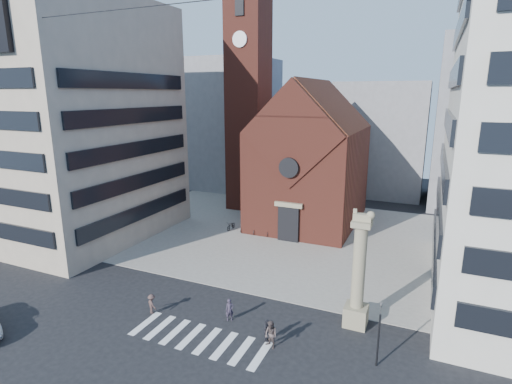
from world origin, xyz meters
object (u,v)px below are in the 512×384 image
at_px(lion_column, 358,281).
at_px(traffic_light, 379,333).
at_px(pedestrian_2, 266,331).
at_px(pedestrian_0, 230,310).
at_px(pedestrian_1, 271,335).
at_px(scooter_0, 231,226).

height_order(lion_column, traffic_light, lion_column).
distance_m(lion_column, traffic_light, 4.62).
bearing_deg(traffic_light, lion_column, 116.46).
distance_m(lion_column, pedestrian_2, 7.28).
bearing_deg(traffic_light, pedestrian_0, 175.31).
relative_size(pedestrian_1, pedestrian_2, 1.19).
bearing_deg(pedestrian_0, traffic_light, -42.20).
distance_m(traffic_light, scooter_0, 27.22).
relative_size(lion_column, pedestrian_0, 5.15).
height_order(pedestrian_0, pedestrian_2, pedestrian_0).
height_order(lion_column, pedestrian_0, lion_column).
xyz_separation_m(traffic_light, pedestrian_1, (-6.60, -0.94, -1.34)).
xyz_separation_m(lion_column, pedestrian_1, (-4.61, -4.94, -2.51)).
xyz_separation_m(lion_column, pedestrian_0, (-8.59, -3.13, -2.61)).
bearing_deg(pedestrian_1, pedestrian_2, 159.01).
xyz_separation_m(pedestrian_0, pedestrian_1, (3.97, -1.81, 0.10)).
relative_size(pedestrian_1, scooter_0, 0.98).
xyz_separation_m(traffic_light, pedestrian_2, (-7.14, -0.40, -1.49)).
height_order(traffic_light, pedestrian_1, traffic_light).
relative_size(pedestrian_2, scooter_0, 0.83).
height_order(traffic_light, pedestrian_0, traffic_light).
xyz_separation_m(pedestrian_0, pedestrian_2, (3.44, -1.27, -0.05)).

